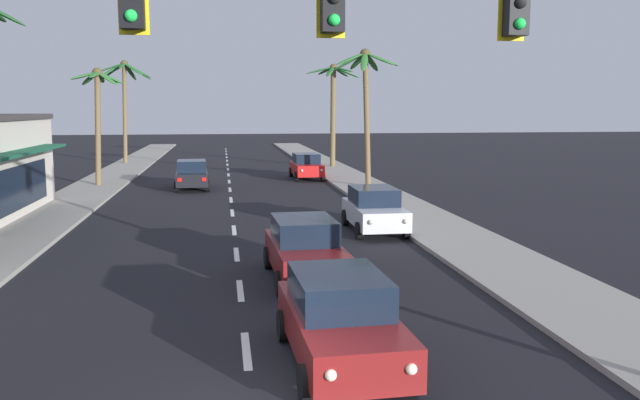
{
  "coord_description": "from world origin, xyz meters",
  "views": [
    {
      "loc": [
        -0.37,
        -9.04,
        4.65
      ],
      "look_at": [
        2.2,
        8.0,
        2.2
      ],
      "focal_mm": 36.27,
      "sensor_mm": 36.0,
      "label": 1
    }
  ],
  "objects_px": {
    "sedan_parked_mid_kerb": "(374,209)",
    "palm_left_third": "(98,99)",
    "traffic_signal_mast": "(456,51)",
    "palm_right_third": "(366,86)",
    "sedan_parked_nearest_kerb": "(306,166)",
    "sedan_third_in_queue": "(305,249)",
    "sedan_oncoming_far": "(192,174)",
    "palm_right_farthest": "(333,98)",
    "palm_left_farthest": "(124,87)",
    "sedan_lead_at_stop_bar": "(340,319)"
  },
  "relations": [
    {
      "from": "sedan_oncoming_far",
      "to": "palm_right_farthest",
      "type": "relative_size",
      "value": 0.56
    },
    {
      "from": "palm_left_third",
      "to": "palm_right_farthest",
      "type": "height_order",
      "value": "palm_right_farthest"
    },
    {
      "from": "sedan_parked_mid_kerb",
      "to": "palm_right_third",
      "type": "relative_size",
      "value": 0.56
    },
    {
      "from": "palm_left_farthest",
      "to": "palm_right_farthest",
      "type": "bearing_deg",
      "value": -18.79
    },
    {
      "from": "sedan_parked_nearest_kerb",
      "to": "sedan_parked_mid_kerb",
      "type": "bearing_deg",
      "value": -89.52
    },
    {
      "from": "sedan_oncoming_far",
      "to": "palm_right_third",
      "type": "height_order",
      "value": "palm_right_third"
    },
    {
      "from": "traffic_signal_mast",
      "to": "palm_right_third",
      "type": "relative_size",
      "value": 1.4
    },
    {
      "from": "traffic_signal_mast",
      "to": "palm_left_third",
      "type": "height_order",
      "value": "traffic_signal_mast"
    },
    {
      "from": "sedan_third_in_queue",
      "to": "palm_right_third",
      "type": "relative_size",
      "value": 0.56
    },
    {
      "from": "sedan_third_in_queue",
      "to": "palm_left_farthest",
      "type": "height_order",
      "value": "palm_left_farthest"
    },
    {
      "from": "sedan_oncoming_far",
      "to": "palm_left_farthest",
      "type": "bearing_deg",
      "value": 109.04
    },
    {
      "from": "sedan_parked_nearest_kerb",
      "to": "palm_left_third",
      "type": "xyz_separation_m",
      "value": [
        -12.66,
        -2.68,
        4.31
      ]
    },
    {
      "from": "sedan_lead_at_stop_bar",
      "to": "sedan_oncoming_far",
      "type": "relative_size",
      "value": 1.0
    },
    {
      "from": "sedan_third_in_queue",
      "to": "palm_right_third",
      "type": "xyz_separation_m",
      "value": [
        6.05,
        19.65,
        5.04
      ]
    },
    {
      "from": "traffic_signal_mast",
      "to": "sedan_parked_mid_kerb",
      "type": "height_order",
      "value": "traffic_signal_mast"
    },
    {
      "from": "traffic_signal_mast",
      "to": "sedan_oncoming_far",
      "type": "distance_m",
      "value": 29.4
    },
    {
      "from": "sedan_lead_at_stop_bar",
      "to": "sedan_oncoming_far",
      "type": "xyz_separation_m",
      "value": [
        -3.84,
        26.8,
        0.0
      ]
    },
    {
      "from": "sedan_third_in_queue",
      "to": "sedan_oncoming_far",
      "type": "height_order",
      "value": "same"
    },
    {
      "from": "traffic_signal_mast",
      "to": "palm_right_farthest",
      "type": "relative_size",
      "value": 1.39
    },
    {
      "from": "palm_left_third",
      "to": "palm_right_third",
      "type": "distance_m",
      "value": 15.68
    },
    {
      "from": "traffic_signal_mast",
      "to": "sedan_third_in_queue",
      "type": "distance_m",
      "value": 9.13
    },
    {
      "from": "sedan_parked_nearest_kerb",
      "to": "palm_left_third",
      "type": "relative_size",
      "value": 0.64
    },
    {
      "from": "sedan_parked_nearest_kerb",
      "to": "sedan_third_in_queue",
      "type": "bearing_deg",
      "value": -97.49
    },
    {
      "from": "sedan_oncoming_far",
      "to": "palm_left_third",
      "type": "distance_m",
      "value": 7.11
    },
    {
      "from": "palm_left_farthest",
      "to": "palm_right_farthest",
      "type": "xyz_separation_m",
      "value": [
        16.49,
        -5.61,
        -1.0
      ]
    },
    {
      "from": "palm_left_third",
      "to": "palm_right_third",
      "type": "height_order",
      "value": "palm_right_third"
    },
    {
      "from": "sedan_parked_nearest_kerb",
      "to": "palm_right_farthest",
      "type": "height_order",
      "value": "palm_right_farthest"
    },
    {
      "from": "palm_right_third",
      "to": "palm_right_farthest",
      "type": "xyz_separation_m",
      "value": [
        0.39,
        13.19,
        -0.49
      ]
    },
    {
      "from": "sedan_parked_mid_kerb",
      "to": "palm_left_third",
      "type": "relative_size",
      "value": 0.64
    },
    {
      "from": "sedan_lead_at_stop_bar",
      "to": "palm_left_third",
      "type": "xyz_separation_m",
      "value": [
        -9.22,
        28.56,
        4.31
      ]
    },
    {
      "from": "sedan_oncoming_far",
      "to": "sedan_parked_mid_kerb",
      "type": "distance_m",
      "value": 16.13
    },
    {
      "from": "sedan_third_in_queue",
      "to": "sedan_parked_mid_kerb",
      "type": "height_order",
      "value": "same"
    },
    {
      "from": "traffic_signal_mast",
      "to": "palm_right_third",
      "type": "bearing_deg",
      "value": 80.15
    },
    {
      "from": "sedan_oncoming_far",
      "to": "palm_right_third",
      "type": "relative_size",
      "value": 0.56
    },
    {
      "from": "sedan_parked_mid_kerb",
      "to": "sedan_oncoming_far",
      "type": "bearing_deg",
      "value": 117.45
    },
    {
      "from": "sedan_oncoming_far",
      "to": "palm_left_third",
      "type": "xyz_separation_m",
      "value": [
        -5.38,
        1.76,
        4.31
      ]
    },
    {
      "from": "sedan_third_in_queue",
      "to": "palm_left_farthest",
      "type": "xyz_separation_m",
      "value": [
        -10.05,
        38.45,
        5.55
      ]
    },
    {
      "from": "traffic_signal_mast",
      "to": "palm_left_farthest",
      "type": "relative_size",
      "value": 1.31
    },
    {
      "from": "sedan_lead_at_stop_bar",
      "to": "palm_right_third",
      "type": "distance_m",
      "value": 26.86
    },
    {
      "from": "palm_left_third",
      "to": "palm_left_farthest",
      "type": "distance_m",
      "value": 15.96
    },
    {
      "from": "palm_left_third",
      "to": "palm_right_farthest",
      "type": "distance_m",
      "value": 18.83
    },
    {
      "from": "palm_left_farthest",
      "to": "palm_right_farthest",
      "type": "height_order",
      "value": "palm_left_farthest"
    },
    {
      "from": "sedan_third_in_queue",
      "to": "sedan_lead_at_stop_bar",
      "type": "bearing_deg",
      "value": -91.13
    },
    {
      "from": "traffic_signal_mast",
      "to": "palm_right_third",
      "type": "xyz_separation_m",
      "value": [
        4.76,
        27.4,
        0.4
      ]
    },
    {
      "from": "sedan_lead_at_stop_bar",
      "to": "sedan_parked_mid_kerb",
      "type": "height_order",
      "value": "same"
    },
    {
      "from": "palm_right_third",
      "to": "sedan_parked_nearest_kerb",
      "type": "bearing_deg",
      "value": 116.03
    },
    {
      "from": "sedan_lead_at_stop_bar",
      "to": "sedan_parked_nearest_kerb",
      "type": "bearing_deg",
      "value": 83.72
    },
    {
      "from": "sedan_third_in_queue",
      "to": "sedan_oncoming_far",
      "type": "distance_m",
      "value": 21.17
    },
    {
      "from": "traffic_signal_mast",
      "to": "sedan_oncoming_far",
      "type": "relative_size",
      "value": 2.49
    },
    {
      "from": "sedan_oncoming_far",
      "to": "sedan_lead_at_stop_bar",
      "type": "bearing_deg",
      "value": -81.85
    }
  ]
}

